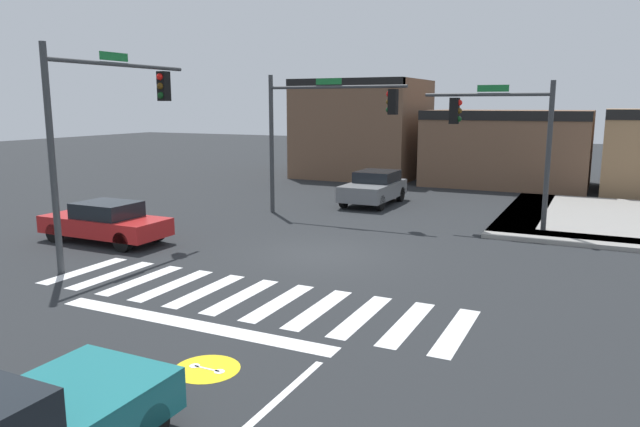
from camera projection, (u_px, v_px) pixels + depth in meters
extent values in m
plane|color=#232628|center=(322.00, 254.00, 18.21)|extent=(120.00, 120.00, 0.00)
cube|color=silver|center=(84.00, 270.00, 16.42)|extent=(0.45, 2.83, 0.01)
cube|color=silver|center=(112.00, 275.00, 15.98)|extent=(0.45, 2.83, 0.01)
cube|color=silver|center=(142.00, 280.00, 15.54)|extent=(0.45, 2.83, 0.01)
cube|color=silver|center=(173.00, 285.00, 15.10)|extent=(0.45, 2.83, 0.01)
cube|color=silver|center=(206.00, 290.00, 14.66)|extent=(0.45, 2.83, 0.01)
cube|color=silver|center=(241.00, 296.00, 14.22)|extent=(0.45, 2.83, 0.01)
cube|color=silver|center=(279.00, 302.00, 13.78)|extent=(0.45, 2.83, 0.01)
cube|color=silver|center=(319.00, 309.00, 13.34)|extent=(0.45, 2.83, 0.01)
cube|color=silver|center=(361.00, 316.00, 12.89)|extent=(0.45, 2.83, 0.01)
cube|color=silver|center=(407.00, 324.00, 12.45)|extent=(0.45, 2.83, 0.01)
cube|color=silver|center=(456.00, 332.00, 12.01)|extent=(0.45, 2.83, 0.01)
cube|color=white|center=(189.00, 324.00, 12.45)|extent=(6.80, 0.50, 0.01)
cube|color=white|center=(75.00, 383.00, 9.79)|extent=(0.16, 2.00, 0.01)
cylinder|color=yellow|center=(207.00, 369.00, 10.33)|extent=(1.17, 1.17, 0.01)
cylinder|color=white|center=(195.00, 366.00, 10.44)|extent=(0.19, 0.19, 0.00)
cylinder|color=white|center=(219.00, 371.00, 10.22)|extent=(0.19, 0.19, 0.00)
cube|color=white|center=(207.00, 369.00, 10.33)|extent=(0.53, 0.05, 0.00)
cube|color=gray|center=(526.00, 212.00, 25.01)|extent=(1.60, 10.00, 0.15)
cube|color=gray|center=(638.00, 220.00, 23.22)|extent=(10.00, 10.00, 0.15)
cube|color=brown|center=(363.00, 129.00, 37.52)|extent=(7.32, 6.75, 6.03)
cube|color=black|center=(343.00, 82.00, 34.21)|extent=(7.32, 0.50, 0.50)
cube|color=brown|center=(508.00, 148.00, 33.63)|extent=(8.73, 6.20, 4.21)
cube|color=black|center=(501.00, 116.00, 30.72)|extent=(8.73, 0.50, 0.50)
cylinder|color=#383A3D|center=(272.00, 145.00, 24.80)|extent=(0.18, 0.18, 5.73)
cylinder|color=#383A3D|center=(335.00, 87.00, 23.12)|extent=(5.85, 0.12, 0.12)
cube|color=black|center=(393.00, 102.00, 22.21)|extent=(0.32, 0.32, 0.95)
sphere|color=red|center=(389.00, 94.00, 22.23)|extent=(0.22, 0.22, 0.22)
sphere|color=#4C330C|center=(389.00, 102.00, 22.29)|extent=(0.22, 0.22, 0.22)
sphere|color=#0C3814|center=(389.00, 110.00, 22.34)|extent=(0.22, 0.22, 0.22)
cube|color=#197233|center=(329.00, 81.00, 23.21)|extent=(1.10, 0.03, 0.24)
cylinder|color=#383A3D|center=(52.00, 161.00, 15.63)|extent=(0.18, 0.18, 6.14)
cylinder|color=#383A3D|center=(121.00, 65.00, 17.56)|extent=(0.12, 5.44, 0.12)
cube|color=black|center=(164.00, 86.00, 19.31)|extent=(0.32, 0.32, 0.95)
sphere|color=red|center=(160.00, 77.00, 19.10)|extent=(0.22, 0.22, 0.22)
sphere|color=#4C330C|center=(160.00, 86.00, 19.15)|extent=(0.22, 0.22, 0.22)
sphere|color=#0C3814|center=(161.00, 95.00, 19.21)|extent=(0.22, 0.22, 0.22)
cube|color=#197233|center=(114.00, 57.00, 17.28)|extent=(0.03, 1.10, 0.24)
cylinder|color=#383A3D|center=(548.00, 159.00, 20.56)|extent=(0.18, 0.18, 5.36)
cylinder|color=#383A3D|center=(486.00, 95.00, 21.10)|extent=(4.43, 0.12, 0.12)
cube|color=black|center=(454.00, 111.00, 21.68)|extent=(0.32, 0.32, 0.95)
sphere|color=red|center=(459.00, 103.00, 21.55)|extent=(0.22, 0.22, 0.22)
sphere|color=#4C330C|center=(459.00, 111.00, 21.61)|extent=(0.22, 0.22, 0.22)
sphere|color=#0C3814|center=(459.00, 119.00, 21.66)|extent=(0.22, 0.22, 0.22)
cube|color=#197233|center=(493.00, 88.00, 20.96)|extent=(1.10, 0.03, 0.24)
cube|color=red|center=(105.00, 225.00, 19.74)|extent=(4.39, 1.76, 0.57)
cube|color=black|center=(107.00, 210.00, 19.58)|extent=(1.91, 1.55, 0.50)
cylinder|color=black|center=(55.00, 233.00, 19.73)|extent=(0.64, 0.22, 0.64)
cylinder|color=black|center=(91.00, 225.00, 21.10)|extent=(0.64, 0.22, 0.64)
cylinder|color=black|center=(123.00, 242.00, 18.46)|extent=(0.64, 0.22, 0.64)
cylinder|color=black|center=(156.00, 232.00, 19.83)|extent=(0.64, 0.22, 0.64)
cylinder|color=black|center=(60.00, 399.00, 8.63)|extent=(0.22, 0.63, 0.63)
cylinder|color=black|center=(148.00, 425.00, 7.93)|extent=(0.22, 0.63, 0.63)
cube|color=slate|center=(373.00, 190.00, 27.12)|extent=(1.94, 4.11, 0.69)
cube|color=black|center=(377.00, 176.00, 27.46)|extent=(1.70, 2.04, 0.49)
cylinder|color=black|center=(380.00, 203.00, 25.58)|extent=(0.22, 0.70, 0.70)
cylinder|color=black|center=(344.00, 200.00, 26.31)|extent=(0.22, 0.70, 0.70)
cylinder|color=black|center=(400.00, 194.00, 28.05)|extent=(0.22, 0.70, 0.70)
cylinder|color=black|center=(367.00, 192.00, 28.78)|extent=(0.22, 0.70, 0.70)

